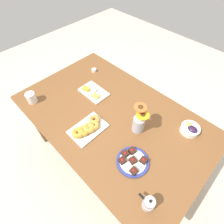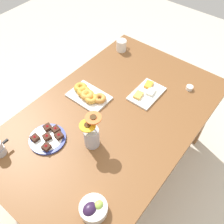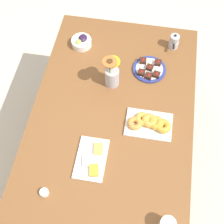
{
  "view_description": "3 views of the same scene",
  "coord_description": "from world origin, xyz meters",
  "px_view_note": "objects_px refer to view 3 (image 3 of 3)",
  "views": [
    {
      "loc": [
        -0.63,
        0.63,
        1.87
      ],
      "look_at": [
        0.0,
        0.0,
        0.78
      ],
      "focal_mm": 28.0,
      "sensor_mm": 36.0,
      "label": 1
    },
    {
      "loc": [
        -0.8,
        -0.64,
        2.0
      ],
      "look_at": [
        0.0,
        0.0,
        0.78
      ],
      "focal_mm": 40.0,
      "sensor_mm": 36.0,
      "label": 2
    },
    {
      "loc": [
        0.93,
        0.15,
        2.42
      ],
      "look_at": [
        0.0,
        0.0,
        0.78
      ],
      "focal_mm": 50.0,
      "sensor_mm": 36.0,
      "label": 3
    }
  ],
  "objects_px": {
    "flower_vase": "(112,75)",
    "croissant_platter": "(150,123)",
    "grape_bowl": "(82,42)",
    "cheese_platter": "(92,159)",
    "moka_pot": "(174,42)",
    "dining_table": "(112,122)",
    "jam_cup_honey": "(44,192)",
    "dessert_plate": "(149,69)"
  },
  "relations": [
    {
      "from": "dessert_plate",
      "to": "flower_vase",
      "type": "height_order",
      "value": "flower_vase"
    },
    {
      "from": "grape_bowl",
      "to": "jam_cup_honey",
      "type": "distance_m",
      "value": 1.07
    },
    {
      "from": "grape_bowl",
      "to": "moka_pot",
      "type": "bearing_deg",
      "value": 97.84
    },
    {
      "from": "grape_bowl",
      "to": "croissant_platter",
      "type": "height_order",
      "value": "grape_bowl"
    },
    {
      "from": "dining_table",
      "to": "cheese_platter",
      "type": "relative_size",
      "value": 6.15
    },
    {
      "from": "croissant_platter",
      "to": "dessert_plate",
      "type": "xyz_separation_m",
      "value": [
        -0.41,
        -0.04,
        -0.01
      ]
    },
    {
      "from": "croissant_platter",
      "to": "moka_pot",
      "type": "bearing_deg",
      "value": 171.43
    },
    {
      "from": "flower_vase",
      "to": "croissant_platter",
      "type": "bearing_deg",
      "value": 45.64
    },
    {
      "from": "cheese_platter",
      "to": "moka_pot",
      "type": "relative_size",
      "value": 2.18
    },
    {
      "from": "grape_bowl",
      "to": "cheese_platter",
      "type": "xyz_separation_m",
      "value": [
        0.84,
        0.24,
        -0.02
      ]
    },
    {
      "from": "moka_pot",
      "to": "dining_table",
      "type": "bearing_deg",
      "value": -28.21
    },
    {
      "from": "dining_table",
      "to": "grape_bowl",
      "type": "distance_m",
      "value": 0.62
    },
    {
      "from": "grape_bowl",
      "to": "jam_cup_honey",
      "type": "bearing_deg",
      "value": 1.41
    },
    {
      "from": "cheese_platter",
      "to": "jam_cup_honey",
      "type": "xyz_separation_m",
      "value": [
        0.23,
        -0.21,
        0.0
      ]
    },
    {
      "from": "grape_bowl",
      "to": "moka_pot",
      "type": "relative_size",
      "value": 1.18
    },
    {
      "from": "jam_cup_honey",
      "to": "flower_vase",
      "type": "xyz_separation_m",
      "value": [
        -0.77,
        0.24,
        0.07
      ]
    },
    {
      "from": "grape_bowl",
      "to": "jam_cup_honey",
      "type": "height_order",
      "value": "grape_bowl"
    },
    {
      "from": "flower_vase",
      "to": "cheese_platter",
      "type": "bearing_deg",
      "value": -2.62
    },
    {
      "from": "dining_table",
      "to": "jam_cup_honey",
      "type": "height_order",
      "value": "jam_cup_honey"
    },
    {
      "from": "croissant_platter",
      "to": "dining_table",
      "type": "bearing_deg",
      "value": -97.2
    },
    {
      "from": "jam_cup_honey",
      "to": "moka_pot",
      "type": "xyz_separation_m",
      "value": [
        -1.15,
        0.61,
        0.03
      ]
    },
    {
      "from": "dining_table",
      "to": "cheese_platter",
      "type": "distance_m",
      "value": 0.33
    },
    {
      "from": "jam_cup_honey",
      "to": "moka_pot",
      "type": "height_order",
      "value": "moka_pot"
    },
    {
      "from": "grape_bowl",
      "to": "flower_vase",
      "type": "height_order",
      "value": "flower_vase"
    },
    {
      "from": "cheese_platter",
      "to": "croissant_platter",
      "type": "distance_m",
      "value": 0.41
    },
    {
      "from": "dining_table",
      "to": "moka_pot",
      "type": "distance_m",
      "value": 0.71
    },
    {
      "from": "grape_bowl",
      "to": "jam_cup_honey",
      "type": "relative_size",
      "value": 2.93
    },
    {
      "from": "cheese_platter",
      "to": "croissant_platter",
      "type": "height_order",
      "value": "croissant_platter"
    },
    {
      "from": "dining_table",
      "to": "flower_vase",
      "type": "height_order",
      "value": "flower_vase"
    },
    {
      "from": "cheese_platter",
      "to": "jam_cup_honey",
      "type": "relative_size",
      "value": 5.42
    },
    {
      "from": "dining_table",
      "to": "jam_cup_honey",
      "type": "xyz_separation_m",
      "value": [
        0.54,
        -0.28,
        0.1
      ]
    },
    {
      "from": "croissant_platter",
      "to": "dessert_plate",
      "type": "bearing_deg",
      "value": -173.81
    },
    {
      "from": "croissant_platter",
      "to": "jam_cup_honey",
      "type": "xyz_separation_m",
      "value": [
        0.51,
        -0.51,
        -0.01
      ]
    },
    {
      "from": "cheese_platter",
      "to": "flower_vase",
      "type": "height_order",
      "value": "flower_vase"
    },
    {
      "from": "dessert_plate",
      "to": "jam_cup_honey",
      "type": "bearing_deg",
      "value": -26.98
    },
    {
      "from": "grape_bowl",
      "to": "cheese_platter",
      "type": "distance_m",
      "value": 0.87
    },
    {
      "from": "dining_table",
      "to": "flower_vase",
      "type": "bearing_deg",
      "value": -170.42
    },
    {
      "from": "dessert_plate",
      "to": "moka_pot",
      "type": "distance_m",
      "value": 0.28
    },
    {
      "from": "jam_cup_honey",
      "to": "moka_pot",
      "type": "relative_size",
      "value": 0.4
    },
    {
      "from": "grape_bowl",
      "to": "croissant_platter",
      "type": "xyz_separation_m",
      "value": [
        0.56,
        0.54,
        -0.01
      ]
    },
    {
      "from": "grape_bowl",
      "to": "cheese_platter",
      "type": "height_order",
      "value": "grape_bowl"
    },
    {
      "from": "croissant_platter",
      "to": "moka_pot",
      "type": "distance_m",
      "value": 0.66
    }
  ]
}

